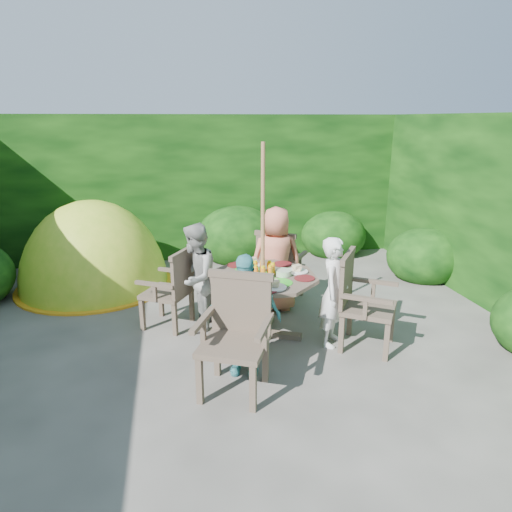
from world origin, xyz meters
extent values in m
plane|color=#4D4A44|center=(0.00, 0.00, 0.00)|extent=(60.00, 60.00, 0.00)
cube|color=black|center=(0.00, 4.00, 1.25)|extent=(9.00, 1.00, 2.50)
cylinder|color=#44372C|center=(0.44, 0.30, 0.35)|extent=(0.12, 0.12, 0.70)
cube|color=#44372C|center=(0.44, 0.30, 0.03)|extent=(0.89, 0.47, 0.06)
cube|color=#44372C|center=(0.44, 0.30, 0.03)|extent=(0.47, 0.89, 0.06)
cylinder|color=#44372C|center=(0.44, 0.30, 0.72)|extent=(1.68, 1.68, 0.04)
cylinder|color=green|center=(0.16, 0.23, 0.74)|extent=(0.29, 0.29, 0.00)
cylinder|color=green|center=(0.57, 0.04, 0.74)|extent=(0.29, 0.29, 0.00)
cylinder|color=green|center=(0.31, 0.56, 0.74)|extent=(0.29, 0.29, 0.00)
cylinder|color=green|center=(0.73, 0.38, 0.74)|extent=(0.29, 0.29, 0.00)
cylinder|color=green|center=(0.44, 0.30, 0.74)|extent=(0.29, 0.29, 0.00)
cylinder|color=white|center=(0.85, 0.34, 0.75)|extent=(0.26, 0.26, 0.01)
cylinder|color=white|center=(0.40, 0.71, 0.75)|extent=(0.26, 0.26, 0.01)
cylinder|color=white|center=(0.03, 0.26, 0.75)|extent=(0.26, 0.26, 0.01)
cylinder|color=white|center=(0.48, -0.11, 0.75)|extent=(0.26, 0.26, 0.01)
cylinder|color=#A80B0C|center=(0.87, 0.11, 0.75)|extent=(0.23, 0.23, 0.01)
cylinder|color=#A80B0C|center=(0.76, 0.65, 0.75)|extent=(0.23, 0.23, 0.01)
cylinder|color=#A80B0C|center=(0.21, 0.71, 0.75)|extent=(0.23, 0.23, 0.01)
cylinder|color=#A80B0C|center=(-0.02, 0.21, 0.75)|extent=(0.23, 0.23, 0.01)
cylinder|color=#A80B0C|center=(0.39, -0.17, 0.75)|extent=(0.23, 0.23, 0.01)
cylinder|color=#509338|center=(0.67, 0.26, 0.77)|extent=(0.18, 0.18, 0.06)
cylinder|color=#906139|center=(0.44, 0.30, 1.10)|extent=(0.06, 0.06, 2.20)
cube|color=#44372C|center=(1.52, -0.18, 0.46)|extent=(0.75, 0.76, 0.05)
cube|color=#44372C|center=(1.59, -0.50, 0.22)|extent=(0.07, 0.07, 0.45)
cube|color=#44372C|center=(1.84, -0.11, 0.22)|extent=(0.07, 0.07, 0.45)
cube|color=#44372C|center=(1.19, -0.25, 0.22)|extent=(0.07, 0.07, 0.45)
cube|color=#44372C|center=(1.45, 0.14, 0.22)|extent=(0.07, 0.07, 0.45)
cube|color=#44372C|center=(1.30, -0.04, 0.75)|extent=(0.34, 0.49, 0.53)
cube|color=#44372C|center=(1.37, -0.41, 0.67)|extent=(0.48, 0.33, 0.04)
cube|color=#44372C|center=(1.67, 0.05, 0.67)|extent=(0.48, 0.33, 0.04)
cube|color=#44372C|center=(-0.63, 0.79, 0.42)|extent=(0.68, 0.69, 0.05)
cube|color=#44372C|center=(-0.71, 1.08, 0.21)|extent=(0.07, 0.07, 0.41)
cube|color=#44372C|center=(-0.93, 0.71, 0.21)|extent=(0.07, 0.07, 0.41)
cube|color=#44372C|center=(-0.34, 0.87, 0.21)|extent=(0.07, 0.07, 0.41)
cube|color=#44372C|center=(-0.55, 0.49, 0.21)|extent=(0.07, 0.07, 0.41)
cube|color=#44372C|center=(-0.43, 0.67, 0.69)|extent=(0.29, 0.46, 0.49)
cube|color=#44372C|center=(-0.51, 1.01, 0.62)|extent=(0.45, 0.29, 0.04)
cube|color=#44372C|center=(-0.76, 0.56, 0.62)|extent=(0.45, 0.29, 0.04)
cube|color=#44372C|center=(0.93, 1.38, 0.44)|extent=(0.73, 0.72, 0.05)
cube|color=#44372C|center=(1.24, 1.44, 0.21)|extent=(0.07, 0.07, 0.43)
cube|color=#44372C|center=(0.87, 1.69, 0.21)|extent=(0.07, 0.07, 0.43)
cube|color=#44372C|center=(0.99, 1.07, 0.21)|extent=(0.07, 0.07, 0.43)
cube|color=#44372C|center=(0.61, 1.32, 0.21)|extent=(0.07, 0.07, 0.43)
cube|color=#44372C|center=(0.79, 1.18, 0.72)|extent=(0.46, 0.33, 0.51)
cube|color=#44372C|center=(1.15, 1.23, 0.64)|extent=(0.33, 0.45, 0.04)
cube|color=#44372C|center=(0.71, 1.53, 0.64)|extent=(0.33, 0.45, 0.04)
cube|color=#44372C|center=(-0.04, -0.77, 0.47)|extent=(0.75, 0.74, 0.05)
cube|color=#44372C|center=(-0.36, -0.89, 0.23)|extent=(0.07, 0.07, 0.46)
cube|color=#44372C|center=(0.08, -1.09, 0.23)|extent=(0.07, 0.07, 0.46)
cube|color=#44372C|center=(-0.16, -0.45, 0.23)|extent=(0.07, 0.07, 0.46)
cube|color=#44372C|center=(0.28, -0.65, 0.23)|extent=(0.07, 0.07, 0.46)
cube|color=#44372C|center=(0.07, -0.53, 0.77)|extent=(0.54, 0.28, 0.55)
cube|color=#44372C|center=(-0.30, -0.65, 0.69)|extent=(0.28, 0.52, 0.04)
cube|color=#44372C|center=(0.22, -0.89, 0.69)|extent=(0.28, 0.52, 0.04)
imported|color=white|center=(1.17, -0.02, 0.61)|extent=(0.49, 0.54, 1.23)
imported|color=#9D9D98|center=(-0.29, 0.63, 0.64)|extent=(0.67, 0.75, 1.29)
imported|color=#D27256|center=(0.77, 1.03, 0.69)|extent=(0.70, 0.49, 1.37)
imported|color=teal|center=(0.12, -0.43, 0.61)|extent=(0.78, 0.54, 1.22)
ellipsoid|color=#A3CF27|center=(-1.70, 2.40, 0.00)|extent=(2.64, 2.64, 2.60)
ellipsoid|color=black|center=(-1.50, 1.70, 0.00)|extent=(0.81, 0.57, 0.89)
cylinder|color=#FFA11A|center=(-1.70, 2.40, 0.02)|extent=(2.28, 2.28, 0.03)
camera|label=1|loc=(-0.52, -4.43, 2.43)|focal=32.00mm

